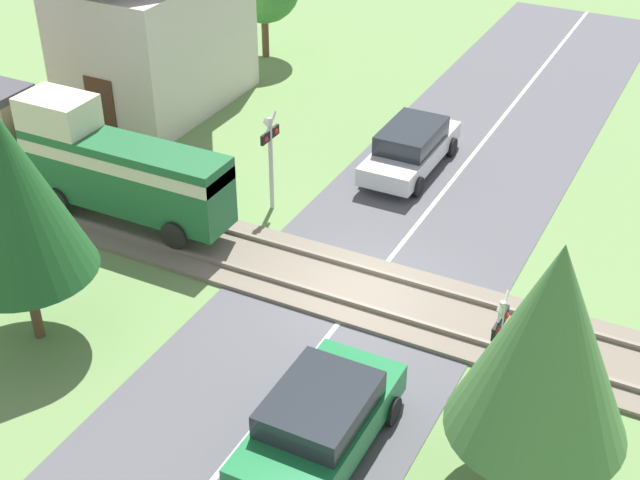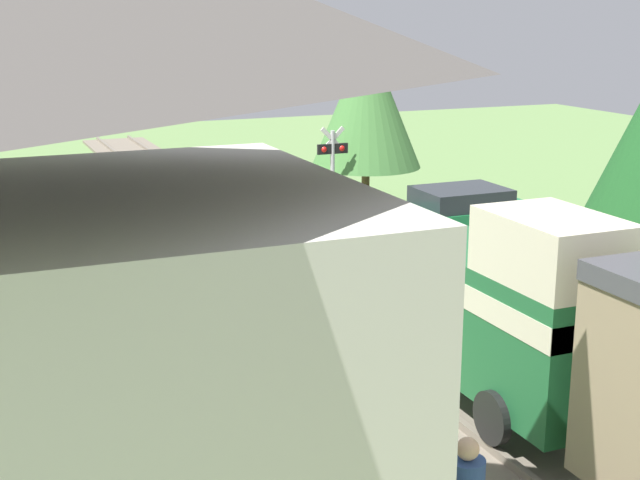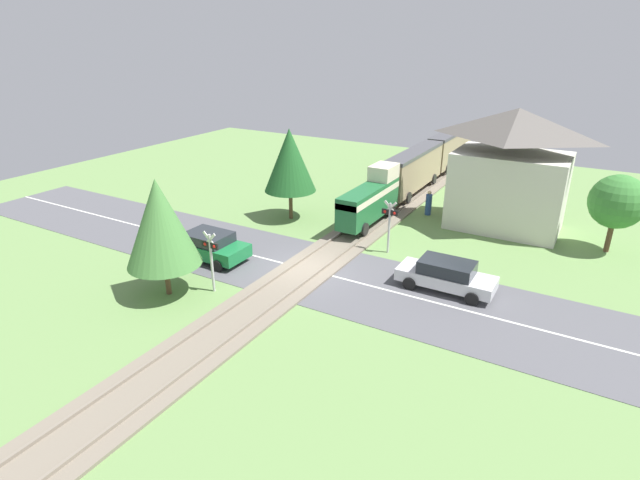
{
  "view_description": "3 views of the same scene",
  "coord_description": "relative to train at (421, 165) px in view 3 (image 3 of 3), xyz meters",
  "views": [
    {
      "loc": [
        -16.29,
        -7.14,
        12.91
      ],
      "look_at": [
        0.0,
        1.19,
        1.2
      ],
      "focal_mm": 50.0,
      "sensor_mm": 36.0,
      "label": 1
    },
    {
      "loc": [
        7.21,
        18.33,
        6.02
      ],
      "look_at": [
        0.0,
        1.19,
        1.2
      ],
      "focal_mm": 50.0,
      "sensor_mm": 36.0,
      "label": 2
    },
    {
      "loc": [
        11.83,
        -19.11,
        10.94
      ],
      "look_at": [
        0.0,
        1.19,
        1.2
      ],
      "focal_mm": 28.0,
      "sensor_mm": 36.0,
      "label": 3
    }
  ],
  "objects": [
    {
      "name": "ground_plane",
      "position": [
        0.0,
        -16.04,
        -1.89
      ],
      "size": [
        60.0,
        60.0,
        0.0
      ],
      "primitive_type": "plane",
      "color": "#66894C"
    },
    {
      "name": "road_surface",
      "position": [
        0.0,
        -16.04,
        -1.88
      ],
      "size": [
        48.0,
        6.4,
        0.02
      ],
      "color": "#515156",
      "rests_on": "ground_plane"
    },
    {
      "name": "track_bed",
      "position": [
        0.0,
        -16.04,
        -1.83
      ],
      "size": [
        2.8,
        48.0,
        0.24
      ],
      "color": "#756B5B",
      "rests_on": "ground_plane"
    },
    {
      "name": "train",
      "position": [
        0.0,
        0.0,
        0.0
      ],
      "size": [
        1.58,
        23.77,
        3.18
      ],
      "color": "#1E6033",
      "rests_on": "track_bed"
    },
    {
      "name": "car_near_crossing",
      "position": [
        -5.15,
        -17.48,
        -1.12
      ],
      "size": [
        4.18,
        2.07,
        1.47
      ],
      "color": "#197038",
      "rests_on": "ground_plane"
    },
    {
      "name": "car_far_side",
      "position": [
        6.53,
        -14.6,
        -1.14
      ],
      "size": [
        4.4,
        1.84,
        1.43
      ],
      "color": "silver",
      "rests_on": "ground_plane"
    },
    {
      "name": "crossing_signal_west_approach",
      "position": [
        -2.58,
        -20.08,
        -0.02
      ],
      "size": [
        0.9,
        0.18,
        2.91
      ],
      "color": "#B7B7B7",
      "rests_on": "ground_plane"
    },
    {
      "name": "crossing_signal_east_approach",
      "position": [
        2.58,
        -12.0,
        -0.02
      ],
      "size": [
        0.9,
        0.18,
        2.91
      ],
      "color": "#B7B7B7",
      "rests_on": "ground_plane"
    },
    {
      "name": "station_building",
      "position": [
        7.12,
        -4.93,
        1.59
      ],
      "size": [
        6.81,
        4.6,
        7.11
      ],
      "color": "beige",
      "rests_on": "ground_plane"
    },
    {
      "name": "pedestrian_by_station",
      "position": [
        2.43,
        -5.02,
        -1.15
      ],
      "size": [
        0.4,
        0.4,
        1.62
      ],
      "color": "#2D4C8E",
      "rests_on": "ground_plane"
    },
    {
      "name": "tree_by_station",
      "position": [
        12.78,
        -5.9,
        0.93
      ],
      "size": [
        2.85,
        2.85,
        4.25
      ],
      "color": "brown",
      "rests_on": "ground_plane"
    },
    {
      "name": "tree_roadside_hedge",
      "position": [
        -4.91,
        -10.11,
        1.89
      ],
      "size": [
        3.22,
        3.22,
        5.72
      ],
      "color": "brown",
      "rests_on": "ground_plane"
    },
    {
      "name": "tree_beyond_track",
      "position": [
        -4.19,
        -21.3,
        1.54
      ],
      "size": [
        3.25,
        3.25,
        5.39
      ],
      "color": "brown",
      "rests_on": "ground_plane"
    }
  ]
}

